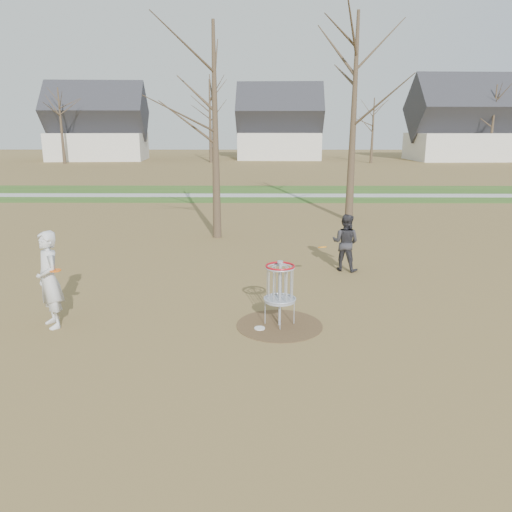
# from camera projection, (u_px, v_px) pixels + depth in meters

# --- Properties ---
(ground) EXTENTS (160.00, 160.00, 0.00)m
(ground) POSITION_uv_depth(u_px,v_px,m) (279.00, 325.00, 10.37)
(ground) COLOR brown
(ground) RESTS_ON ground
(green_band) EXTENTS (160.00, 8.00, 0.01)m
(green_band) POSITION_uv_depth(u_px,v_px,m) (267.00, 193.00, 30.69)
(green_band) COLOR #2D5119
(green_band) RESTS_ON ground
(footpath) EXTENTS (160.00, 1.50, 0.01)m
(footpath) POSITION_uv_depth(u_px,v_px,m) (267.00, 195.00, 29.72)
(footpath) COLOR #9E9E99
(footpath) RESTS_ON green_band
(dirt_circle) EXTENTS (1.80, 1.80, 0.01)m
(dirt_circle) POSITION_uv_depth(u_px,v_px,m) (279.00, 325.00, 10.37)
(dirt_circle) COLOR #47331E
(dirt_circle) RESTS_ON ground
(player_standing) EXTENTS (0.83, 0.87, 2.00)m
(player_standing) POSITION_uv_depth(u_px,v_px,m) (49.00, 280.00, 10.09)
(player_standing) COLOR silver
(player_standing) RESTS_ON ground
(player_throwing) EXTENTS (0.99, 0.91, 1.63)m
(player_throwing) POSITION_uv_depth(u_px,v_px,m) (345.00, 243.00, 14.14)
(player_throwing) COLOR #2D2C30
(player_throwing) RESTS_ON ground
(disc_grounded) EXTENTS (0.22, 0.22, 0.02)m
(disc_grounded) POSITION_uv_depth(u_px,v_px,m) (260.00, 328.00, 10.17)
(disc_grounded) COLOR white
(disc_grounded) RESTS_ON dirt_circle
(discs_in_play) EXTENTS (5.84, 3.21, 0.29)m
(discs_in_play) POSITION_uv_depth(u_px,v_px,m) (212.00, 257.00, 11.32)
(discs_in_play) COLOR orange
(discs_in_play) RESTS_ON ground
(disc_golf_basket) EXTENTS (0.64, 0.64, 1.35)m
(disc_golf_basket) POSITION_uv_depth(u_px,v_px,m) (280.00, 283.00, 10.14)
(disc_golf_basket) COLOR #9EA3AD
(disc_golf_basket) RESTS_ON ground
(bare_trees) EXTENTS (52.62, 44.98, 9.00)m
(bare_trees) POSITION_uv_depth(u_px,v_px,m) (285.00, 110.00, 43.63)
(bare_trees) COLOR #382B1E
(bare_trees) RESTS_ON ground
(houses_row) EXTENTS (56.51, 10.01, 7.26)m
(houses_row) POSITION_uv_depth(u_px,v_px,m) (299.00, 130.00, 60.30)
(houses_row) COLOR silver
(houses_row) RESTS_ON ground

